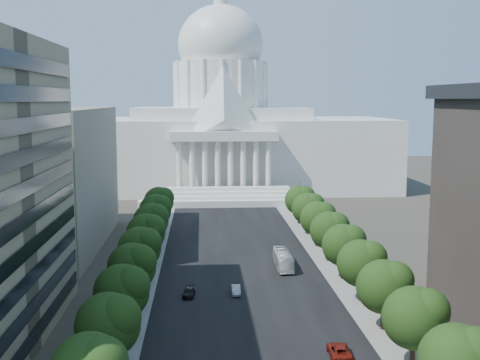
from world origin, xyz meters
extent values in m
cube|color=black|center=(0.00, 90.00, 0.00)|extent=(30.00, 260.00, 0.01)
cube|color=gray|center=(-19.00, 90.00, 0.00)|extent=(8.00, 260.00, 0.02)
cube|color=gray|center=(19.00, 90.00, 0.00)|extent=(8.00, 260.00, 0.02)
cube|color=white|center=(0.00, 185.00, 12.50)|extent=(120.00, 50.00, 25.00)
cube|color=white|center=(0.00, 185.00, 27.00)|extent=(60.00, 40.00, 4.00)
cube|color=white|center=(0.00, 158.00, 20.50)|extent=(34.00, 8.00, 3.00)
cylinder|color=white|center=(0.00, 185.00, 37.00)|extent=(32.00, 32.00, 16.00)
ellipsoid|color=white|center=(0.00, 185.00, 51.00)|extent=(30.00, 30.00, 27.60)
cylinder|color=white|center=(0.00, 185.00, 64.00)|extent=(4.80, 4.80, 7.00)
cube|color=gray|center=(-48.00, 100.00, 15.00)|extent=(38.00, 52.00, 30.00)
sphere|color=black|center=(-18.00, 36.00, 6.17)|extent=(7.60, 7.60, 7.60)
sphere|color=black|center=(-16.67, 35.24, 7.31)|extent=(5.32, 5.32, 5.32)
cylinder|color=#33261C|center=(-18.00, 48.00, 1.47)|extent=(0.56, 0.56, 2.94)
sphere|color=black|center=(-18.00, 48.00, 6.17)|extent=(7.60, 7.60, 7.60)
sphere|color=black|center=(-16.67, 47.24, 7.31)|extent=(5.32, 5.32, 5.32)
cylinder|color=#33261C|center=(-18.00, 60.00, 1.47)|extent=(0.56, 0.56, 2.94)
sphere|color=black|center=(-18.00, 60.00, 6.17)|extent=(7.60, 7.60, 7.60)
sphere|color=black|center=(-16.67, 59.24, 7.31)|extent=(5.32, 5.32, 5.32)
cylinder|color=#33261C|center=(-18.00, 72.00, 1.47)|extent=(0.56, 0.56, 2.94)
sphere|color=black|center=(-18.00, 72.00, 6.17)|extent=(7.60, 7.60, 7.60)
sphere|color=black|center=(-16.67, 71.24, 7.31)|extent=(5.32, 5.32, 5.32)
cylinder|color=#33261C|center=(-18.00, 84.00, 1.47)|extent=(0.56, 0.56, 2.94)
sphere|color=black|center=(-18.00, 84.00, 6.17)|extent=(7.60, 7.60, 7.60)
sphere|color=black|center=(-16.67, 83.24, 7.31)|extent=(5.32, 5.32, 5.32)
cylinder|color=#33261C|center=(-18.00, 96.00, 1.47)|extent=(0.56, 0.56, 2.94)
sphere|color=black|center=(-18.00, 96.00, 6.17)|extent=(7.60, 7.60, 7.60)
sphere|color=black|center=(-16.67, 95.24, 7.31)|extent=(5.32, 5.32, 5.32)
cylinder|color=#33261C|center=(-18.00, 108.00, 1.47)|extent=(0.56, 0.56, 2.94)
sphere|color=black|center=(-18.00, 108.00, 6.17)|extent=(7.60, 7.60, 7.60)
sphere|color=black|center=(-16.67, 107.24, 7.31)|extent=(5.32, 5.32, 5.32)
cylinder|color=#33261C|center=(-18.00, 120.00, 1.47)|extent=(0.56, 0.56, 2.94)
sphere|color=black|center=(-18.00, 120.00, 6.17)|extent=(7.60, 7.60, 7.60)
sphere|color=black|center=(-16.67, 119.24, 7.31)|extent=(5.32, 5.32, 5.32)
sphere|color=black|center=(19.33, 23.24, 7.31)|extent=(5.32, 5.32, 5.32)
cylinder|color=#33261C|center=(18.00, 36.00, 1.47)|extent=(0.56, 0.56, 2.94)
sphere|color=black|center=(18.00, 36.00, 6.17)|extent=(7.60, 7.60, 7.60)
sphere|color=black|center=(19.33, 35.24, 7.31)|extent=(5.32, 5.32, 5.32)
cylinder|color=#33261C|center=(18.00, 48.00, 1.47)|extent=(0.56, 0.56, 2.94)
sphere|color=black|center=(18.00, 48.00, 6.17)|extent=(7.60, 7.60, 7.60)
sphere|color=black|center=(19.33, 47.24, 7.31)|extent=(5.32, 5.32, 5.32)
cylinder|color=#33261C|center=(18.00, 60.00, 1.47)|extent=(0.56, 0.56, 2.94)
sphere|color=black|center=(18.00, 60.00, 6.17)|extent=(7.60, 7.60, 7.60)
sphere|color=black|center=(19.33, 59.24, 7.31)|extent=(5.32, 5.32, 5.32)
cylinder|color=#33261C|center=(18.00, 72.00, 1.47)|extent=(0.56, 0.56, 2.94)
sphere|color=black|center=(18.00, 72.00, 6.17)|extent=(7.60, 7.60, 7.60)
sphere|color=black|center=(19.33, 71.24, 7.31)|extent=(5.32, 5.32, 5.32)
cylinder|color=#33261C|center=(18.00, 84.00, 1.47)|extent=(0.56, 0.56, 2.94)
sphere|color=black|center=(18.00, 84.00, 6.17)|extent=(7.60, 7.60, 7.60)
sphere|color=black|center=(19.33, 83.24, 7.31)|extent=(5.32, 5.32, 5.32)
cylinder|color=#33261C|center=(18.00, 96.00, 1.47)|extent=(0.56, 0.56, 2.94)
sphere|color=black|center=(18.00, 96.00, 6.17)|extent=(7.60, 7.60, 7.60)
sphere|color=black|center=(19.33, 95.24, 7.31)|extent=(5.32, 5.32, 5.32)
cylinder|color=#33261C|center=(18.00, 108.00, 1.47)|extent=(0.56, 0.56, 2.94)
sphere|color=black|center=(18.00, 108.00, 6.17)|extent=(7.60, 7.60, 7.60)
sphere|color=black|center=(19.33, 107.24, 7.31)|extent=(5.32, 5.32, 5.32)
cylinder|color=#33261C|center=(18.00, 120.00, 1.47)|extent=(0.56, 0.56, 2.94)
sphere|color=black|center=(18.00, 120.00, 6.17)|extent=(7.60, 7.60, 7.60)
sphere|color=black|center=(19.33, 119.24, 7.31)|extent=(5.32, 5.32, 5.32)
cylinder|color=gray|center=(20.50, 35.00, 4.50)|extent=(0.18, 0.18, 9.00)
cylinder|color=gray|center=(19.30, 35.00, 8.80)|extent=(2.40, 0.14, 0.14)
sphere|color=gray|center=(18.20, 35.00, 8.70)|extent=(0.44, 0.44, 0.44)
cylinder|color=gray|center=(20.50, 60.00, 4.50)|extent=(0.18, 0.18, 9.00)
cylinder|color=gray|center=(19.30, 60.00, 8.80)|extent=(2.40, 0.14, 0.14)
sphere|color=gray|center=(18.20, 60.00, 8.70)|extent=(0.44, 0.44, 0.44)
cylinder|color=gray|center=(20.50, 85.00, 4.50)|extent=(0.18, 0.18, 9.00)
cylinder|color=gray|center=(19.30, 85.00, 8.80)|extent=(2.40, 0.14, 0.14)
sphere|color=gray|center=(18.20, 85.00, 8.70)|extent=(0.44, 0.44, 0.44)
cylinder|color=gray|center=(20.50, 110.00, 4.50)|extent=(0.18, 0.18, 9.00)
cylinder|color=gray|center=(19.30, 110.00, 8.80)|extent=(2.40, 0.14, 0.14)
sphere|color=gray|center=(18.20, 110.00, 8.70)|extent=(0.44, 0.44, 0.44)
cylinder|color=gray|center=(20.50, 135.00, 4.50)|extent=(0.18, 0.18, 9.00)
cylinder|color=gray|center=(19.30, 135.00, 8.80)|extent=(2.40, 0.14, 0.14)
sphere|color=gray|center=(18.20, 135.00, 8.70)|extent=(0.44, 0.44, 0.44)
imported|color=#9A9CA2|center=(-1.56, 64.52, 0.68)|extent=(1.50, 4.17, 1.37)
imported|color=maroon|center=(9.92, 39.32, 0.80)|extent=(2.96, 5.88, 1.60)
imported|color=black|center=(-9.29, 63.87, 0.64)|extent=(2.25, 4.58, 1.28)
imported|color=silver|center=(8.35, 79.58, 1.60)|extent=(2.76, 11.49, 3.19)
camera|label=1|loc=(-7.04, -31.12, 31.99)|focal=45.00mm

